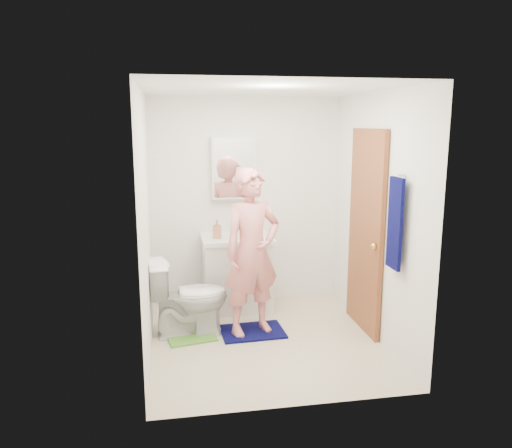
{
  "coord_description": "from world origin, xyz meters",
  "views": [
    {
      "loc": [
        -0.88,
        -4.51,
        2.1
      ],
      "look_at": [
        -0.05,
        0.25,
        1.12
      ],
      "focal_mm": 35.0,
      "sensor_mm": 36.0,
      "label": 1
    }
  ],
  "objects_px": {
    "soap_dispenser": "(217,229)",
    "man": "(252,252)",
    "toothbrush_cup": "(245,230)",
    "towel": "(395,224)",
    "toilet": "(189,297)",
    "medicine_cabinet": "(234,168)",
    "vanity_cabinet": "(237,275)"
  },
  "relations": [
    {
      "from": "medicine_cabinet",
      "to": "man",
      "type": "bearing_deg",
      "value": -86.84
    },
    {
      "from": "towel",
      "to": "soap_dispenser",
      "type": "relative_size",
      "value": 3.87
    },
    {
      "from": "toilet",
      "to": "man",
      "type": "xyz_separation_m",
      "value": [
        0.63,
        -0.11,
        0.46
      ]
    },
    {
      "from": "medicine_cabinet",
      "to": "vanity_cabinet",
      "type": "bearing_deg",
      "value": -90.0
    },
    {
      "from": "medicine_cabinet",
      "to": "man",
      "type": "xyz_separation_m",
      "value": [
        0.05,
        -0.96,
        -0.75
      ]
    },
    {
      "from": "vanity_cabinet",
      "to": "toilet",
      "type": "bearing_deg",
      "value": -132.54
    },
    {
      "from": "medicine_cabinet",
      "to": "towel",
      "type": "xyz_separation_m",
      "value": [
        1.18,
        -1.71,
        -0.35
      ]
    },
    {
      "from": "toothbrush_cup",
      "to": "man",
      "type": "relative_size",
      "value": 0.08
    },
    {
      "from": "toothbrush_cup",
      "to": "man",
      "type": "distance_m",
      "value": 0.81
    },
    {
      "from": "medicine_cabinet",
      "to": "man",
      "type": "height_order",
      "value": "medicine_cabinet"
    },
    {
      "from": "toilet",
      "to": "toothbrush_cup",
      "type": "height_order",
      "value": "toothbrush_cup"
    },
    {
      "from": "soap_dispenser",
      "to": "man",
      "type": "xyz_separation_m",
      "value": [
        0.28,
        -0.68,
        -0.1
      ]
    },
    {
      "from": "soap_dispenser",
      "to": "man",
      "type": "bearing_deg",
      "value": -67.62
    },
    {
      "from": "towel",
      "to": "man",
      "type": "height_order",
      "value": "man"
    },
    {
      "from": "soap_dispenser",
      "to": "towel",
      "type": "bearing_deg",
      "value": -45.52
    },
    {
      "from": "vanity_cabinet",
      "to": "towel",
      "type": "height_order",
      "value": "towel"
    },
    {
      "from": "towel",
      "to": "man",
      "type": "bearing_deg",
      "value": 146.28
    },
    {
      "from": "vanity_cabinet",
      "to": "toothbrush_cup",
      "type": "bearing_deg",
      "value": 33.38
    },
    {
      "from": "soap_dispenser",
      "to": "toothbrush_cup",
      "type": "height_order",
      "value": "soap_dispenser"
    },
    {
      "from": "soap_dispenser",
      "to": "man",
      "type": "relative_size",
      "value": 0.12
    },
    {
      "from": "towel",
      "to": "man",
      "type": "distance_m",
      "value": 1.41
    },
    {
      "from": "toilet",
      "to": "towel",
      "type": "bearing_deg",
      "value": -119.63
    },
    {
      "from": "vanity_cabinet",
      "to": "toilet",
      "type": "xyz_separation_m",
      "value": [
        -0.57,
        -0.62,
        -0.01
      ]
    },
    {
      "from": "vanity_cabinet",
      "to": "soap_dispenser",
      "type": "distance_m",
      "value": 0.6
    },
    {
      "from": "soap_dispenser",
      "to": "man",
      "type": "distance_m",
      "value": 0.74
    },
    {
      "from": "towel",
      "to": "vanity_cabinet",
      "type": "bearing_deg",
      "value": 128.47
    },
    {
      "from": "towel",
      "to": "toilet",
      "type": "height_order",
      "value": "towel"
    },
    {
      "from": "vanity_cabinet",
      "to": "medicine_cabinet",
      "type": "bearing_deg",
      "value": 90.0
    },
    {
      "from": "towel",
      "to": "medicine_cabinet",
      "type": "bearing_deg",
      "value": 124.61
    },
    {
      "from": "medicine_cabinet",
      "to": "towel",
      "type": "bearing_deg",
      "value": -55.39
    },
    {
      "from": "towel",
      "to": "toothbrush_cup",
      "type": "height_order",
      "value": "towel"
    },
    {
      "from": "vanity_cabinet",
      "to": "soap_dispenser",
      "type": "relative_size",
      "value": 3.87
    }
  ]
}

